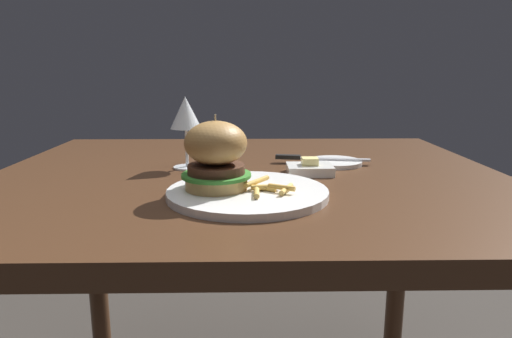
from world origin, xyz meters
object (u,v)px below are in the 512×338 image
table_knife (313,158)px  main_plate (245,193)px  wine_glass (185,115)px  bread_plate (334,162)px  butter_dish (309,169)px  burger_sandwich (215,155)px

table_knife → main_plate: bearing=-119.6°
wine_glass → bread_plate: size_ratio=1.27×
main_plate → table_knife: bearing=60.4°
main_plate → butter_dish: (0.14, 0.18, 0.00)m
bread_plate → table_knife: 0.05m
wine_glass → butter_dish: size_ratio=1.67×
main_plate → bread_plate: bearing=52.5°
wine_glass → bread_plate: wine_glass is taller
burger_sandwich → butter_dish: size_ratio=1.36×
main_plate → burger_sandwich: burger_sandwich is taller
main_plate → burger_sandwich: size_ratio=2.17×
burger_sandwich → wine_glass: bearing=109.3°
burger_sandwich → bread_plate: burger_sandwich is taller
bread_plate → main_plate: bearing=-127.5°
main_plate → table_knife: 0.33m
bread_plate → wine_glass: bearing=-174.3°
main_plate → table_knife: size_ratio=1.29×
burger_sandwich → main_plate: bearing=-4.7°
wine_glass → butter_dish: 0.30m
burger_sandwich → bread_plate: bearing=45.7°
bread_plate → butter_dish: size_ratio=1.31×
table_knife → bread_plate: bearing=-9.0°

